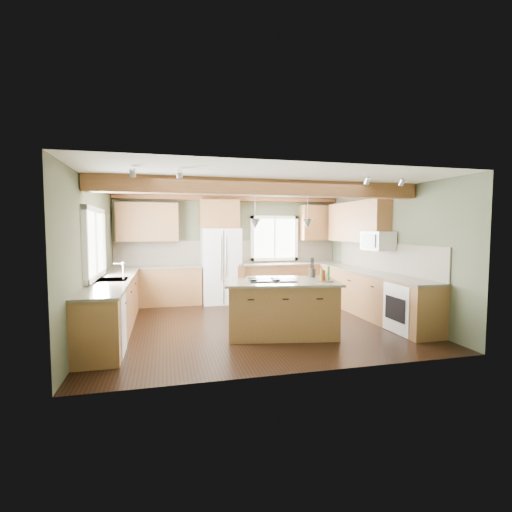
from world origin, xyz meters
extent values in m
plane|color=black|center=(0.00, 0.00, 0.00)|extent=(5.60, 5.60, 0.00)
plane|color=silver|center=(0.00, 0.00, 2.60)|extent=(5.60, 5.60, 0.00)
plane|color=#4B523A|center=(0.00, 2.50, 1.30)|extent=(5.60, 0.00, 5.60)
plane|color=#4B523A|center=(-2.80, 0.00, 1.30)|extent=(0.00, 5.00, 5.00)
plane|color=#4B523A|center=(2.80, 0.00, 1.30)|extent=(0.00, 5.00, 5.00)
cube|color=#5B2F1A|center=(0.00, -0.78, 2.47)|extent=(5.55, 0.26, 0.26)
cube|color=#5B2F1A|center=(0.00, 2.40, 2.54)|extent=(5.55, 0.20, 0.10)
cube|color=brown|center=(0.00, 2.48, 1.21)|extent=(5.58, 0.03, 0.58)
cube|color=brown|center=(2.78, 0.05, 1.21)|extent=(0.03, 3.70, 0.58)
cube|color=brown|center=(-1.79, 2.20, 0.44)|extent=(2.02, 0.60, 0.88)
cube|color=brown|center=(-1.79, 2.20, 0.90)|extent=(2.06, 0.64, 0.04)
cube|color=brown|center=(1.49, 2.20, 0.44)|extent=(2.62, 0.60, 0.88)
cube|color=brown|center=(1.49, 2.20, 0.90)|extent=(2.66, 0.64, 0.04)
cube|color=brown|center=(-2.50, 0.05, 0.44)|extent=(0.60, 3.70, 0.88)
cube|color=brown|center=(-2.50, 0.05, 0.90)|extent=(0.64, 3.74, 0.04)
cube|color=brown|center=(2.50, 0.05, 0.44)|extent=(0.60, 3.70, 0.88)
cube|color=brown|center=(2.50, 0.05, 0.90)|extent=(0.64, 3.74, 0.04)
cube|color=brown|center=(-1.99, 2.33, 1.95)|extent=(1.40, 0.35, 0.90)
cube|color=brown|center=(-0.30, 2.33, 2.15)|extent=(0.96, 0.35, 0.70)
cube|color=brown|center=(2.62, 0.90, 1.95)|extent=(0.35, 2.20, 0.90)
cube|color=brown|center=(2.30, 2.33, 1.95)|extent=(0.90, 0.35, 0.90)
cube|color=white|center=(-2.78, 0.05, 1.55)|extent=(0.04, 1.60, 1.05)
cube|color=white|center=(1.15, 2.48, 1.55)|extent=(1.10, 0.04, 1.00)
cube|color=#262628|center=(-2.50, 0.05, 0.91)|extent=(0.50, 0.65, 0.03)
cylinder|color=#B2B2B7|center=(-2.32, 0.05, 1.05)|extent=(0.02, 0.02, 0.28)
cube|color=white|center=(-2.49, -1.25, 0.43)|extent=(0.60, 0.60, 0.84)
cube|color=white|center=(2.49, -1.25, 0.43)|extent=(0.60, 0.72, 0.84)
cube|color=white|center=(2.58, -0.05, 1.55)|extent=(0.40, 0.70, 0.38)
cone|color=#B2B2B7|center=(-0.13, -0.70, 1.88)|extent=(0.18, 0.18, 0.16)
cone|color=#B2B2B7|center=(0.73, -0.85, 1.88)|extent=(0.18, 0.18, 0.16)
cube|color=white|center=(-0.30, 2.12, 0.90)|extent=(0.90, 0.74, 1.80)
cube|color=brown|center=(0.30, -0.78, 0.44)|extent=(1.93, 1.38, 0.88)
cube|color=brown|center=(0.30, -0.78, 0.90)|extent=(2.07, 1.51, 0.04)
cube|color=black|center=(0.15, -0.75, 0.93)|extent=(0.84, 0.64, 0.02)
cube|color=brown|center=(-0.28, -0.28, 1.02)|extent=(0.15, 0.13, 0.20)
cylinder|color=#3B362F|center=(0.97, -0.51, 1.00)|extent=(0.13, 0.13, 0.16)
camera|label=1|loc=(-1.61, -6.73, 1.79)|focal=26.00mm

